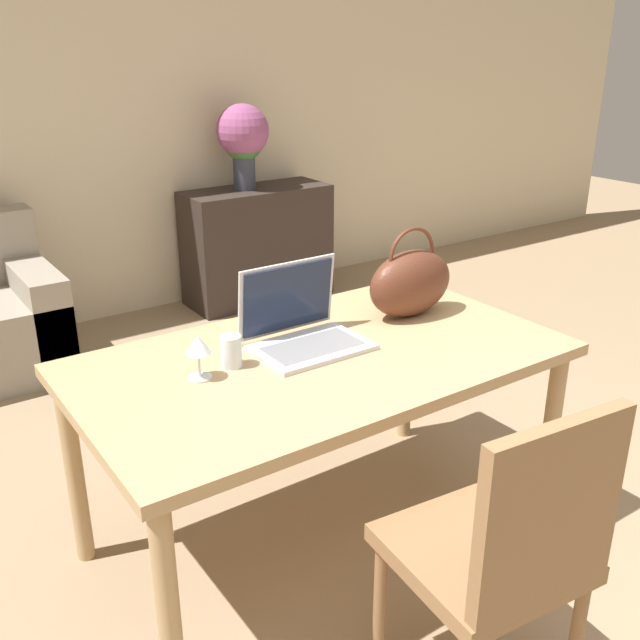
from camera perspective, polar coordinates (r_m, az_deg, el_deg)
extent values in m
plane|color=#997F60|center=(2.42, 12.90, -23.60)|extent=(14.00, 14.00, 0.00)
cube|color=beige|center=(4.61, -18.35, 16.26)|extent=(10.00, 0.06, 2.70)
cube|color=tan|center=(2.34, 0.06, -3.18)|extent=(1.59, 0.90, 0.04)
cylinder|color=tan|center=(1.97, -12.00, -22.15)|extent=(0.06, 0.06, 0.70)
cylinder|color=tan|center=(2.73, 17.89, -9.20)|extent=(0.06, 0.06, 0.70)
cylinder|color=tan|center=(2.57, -19.05, -11.41)|extent=(0.06, 0.06, 0.70)
cylinder|color=tan|center=(3.19, 6.94, -3.61)|extent=(0.06, 0.06, 0.70)
cube|color=olive|center=(1.99, 12.77, -17.69)|extent=(0.48, 0.48, 0.05)
cube|color=olive|center=(1.73, 17.95, -14.48)|extent=(0.42, 0.08, 0.46)
cylinder|color=olive|center=(2.17, 4.79, -21.69)|extent=(0.04, 0.04, 0.43)
cylinder|color=olive|center=(2.35, 12.74, -18.24)|extent=(0.04, 0.04, 0.43)
cube|color=gray|center=(4.24, -21.66, 0.48)|extent=(0.20, 0.77, 0.56)
cube|color=#332823|center=(4.91, -5.00, 6.03)|extent=(0.99, 0.40, 0.77)
cube|color=silver|center=(2.36, -0.68, -2.21)|extent=(0.37, 0.25, 0.02)
cube|color=gray|center=(2.35, -0.59, -2.08)|extent=(0.32, 0.17, 0.00)
cube|color=silver|center=(2.42, -2.66, 1.84)|extent=(0.37, 0.03, 0.25)
cube|color=#19233D|center=(2.42, -2.56, 1.81)|extent=(0.34, 0.03, 0.23)
cylinder|color=silver|center=(2.24, -7.14, -2.50)|extent=(0.07, 0.07, 0.10)
cylinder|color=silver|center=(2.20, -9.57, -4.56)|extent=(0.07, 0.07, 0.01)
cylinder|color=silver|center=(2.18, -9.64, -3.57)|extent=(0.01, 0.01, 0.08)
cone|color=silver|center=(2.15, -9.75, -1.93)|extent=(0.08, 0.08, 0.06)
ellipsoid|color=#592D1E|center=(2.63, 7.25, 2.93)|extent=(0.36, 0.17, 0.25)
torus|color=#592D1E|center=(2.60, 7.36, 5.14)|extent=(0.21, 0.01, 0.21)
cylinder|color=#333847|center=(4.77, -6.09, 11.83)|extent=(0.15, 0.15, 0.25)
sphere|color=#3D6B38|center=(4.74, -6.18, 14.01)|extent=(0.25, 0.25, 0.25)
sphere|color=#994C7F|center=(4.73, -6.21, 14.82)|extent=(0.34, 0.34, 0.34)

